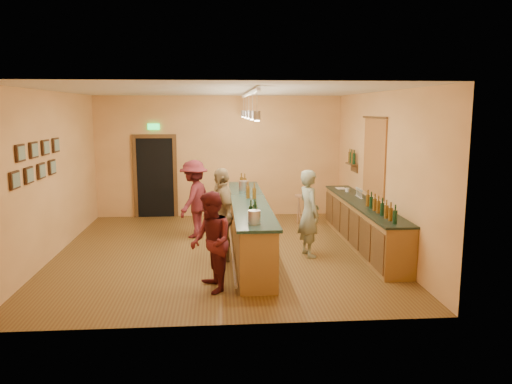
{
  "coord_description": "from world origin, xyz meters",
  "views": [
    {
      "loc": [
        -0.04,
        -9.79,
        2.85
      ],
      "look_at": [
        0.73,
        0.2,
        1.18
      ],
      "focal_mm": 35.0,
      "sensor_mm": 36.0,
      "label": 1
    }
  ],
  "objects": [
    {
      "name": "wall_left",
      "position": [
        -3.25,
        0.0,
        1.6
      ],
      "size": [
        0.02,
        7.0,
        3.2
      ],
      "primitive_type": "cube",
      "color": "#BE8347",
      "rests_on": "floor"
    },
    {
      "name": "ceiling",
      "position": [
        0.0,
        0.0,
        3.2
      ],
      "size": [
        6.5,
        7.0,
        0.02
      ],
      "primitive_type": "cube",
      "color": "silver",
      "rests_on": "wall_back"
    },
    {
      "name": "back_counter",
      "position": [
        2.97,
        0.18,
        0.49
      ],
      "size": [
        0.6,
        4.55,
        1.27
      ],
      "color": "brown",
      "rests_on": "floor"
    },
    {
      "name": "wall_front",
      "position": [
        0.0,
        -3.5,
        1.6
      ],
      "size": [
        6.5,
        0.02,
        3.2
      ],
      "primitive_type": "cube",
      "color": "#BE8347",
      "rests_on": "floor"
    },
    {
      "name": "bartender",
      "position": [
        1.71,
        -0.42,
        0.85
      ],
      "size": [
        0.54,
        0.7,
        1.7
      ],
      "primitive_type": "imported",
      "rotation": [
        0.0,
        0.0,
        1.8
      ],
      "color": "gray",
      "rests_on": "floor"
    },
    {
      "name": "pendant_track",
      "position": [
        0.57,
        -0.0,
        2.98
      ],
      "size": [
        0.11,
        4.6,
        0.5
      ],
      "color": "silver",
      "rests_on": "ceiling"
    },
    {
      "name": "wall_right",
      "position": [
        3.25,
        0.0,
        1.6
      ],
      "size": [
        0.02,
        7.0,
        3.2
      ],
      "primitive_type": "cube",
      "color": "#BE8347",
      "rests_on": "floor"
    },
    {
      "name": "tasting_bar",
      "position": [
        0.57,
        -0.0,
        0.61
      ],
      "size": [
        0.73,
        5.1,
        1.38
      ],
      "color": "brown",
      "rests_on": "floor"
    },
    {
      "name": "wall_back",
      "position": [
        0.0,
        3.5,
        1.6
      ],
      "size": [
        6.5,
        0.02,
        3.2
      ],
      "primitive_type": "cube",
      "color": "#BE8347",
      "rests_on": "floor"
    },
    {
      "name": "customer_b",
      "position": [
        0.02,
        -0.56,
        0.88
      ],
      "size": [
        0.67,
        1.11,
        1.77
      ],
      "primitive_type": "imported",
      "rotation": [
        0.0,
        0.0,
        -1.33
      ],
      "color": "#997A51",
      "rests_on": "floor"
    },
    {
      "name": "bar_stool",
      "position": [
        2.02,
        2.2,
        0.62
      ],
      "size": [
        0.37,
        0.37,
        0.76
      ],
      "rotation": [
        0.0,
        0.0,
        0.43
      ],
      "color": "#916741",
      "rests_on": "floor"
    },
    {
      "name": "customer_a",
      "position": [
        -0.17,
        -2.2,
        0.79
      ],
      "size": [
        0.77,
        0.9,
        1.59
      ],
      "primitive_type": "imported",
      "rotation": [
        0.0,
        0.0,
        -1.32
      ],
      "color": "#59191E",
      "rests_on": "floor"
    },
    {
      "name": "doorway",
      "position": [
        -1.7,
        3.47,
        1.13
      ],
      "size": [
        1.15,
        0.09,
        2.48
      ],
      "color": "black",
      "rests_on": "wall_back"
    },
    {
      "name": "floor",
      "position": [
        0.0,
        0.0,
        0.0
      ],
      "size": [
        7.0,
        7.0,
        0.0
      ],
      "primitive_type": "plane",
      "color": "#593719",
      "rests_on": "ground"
    },
    {
      "name": "bottle_shelf",
      "position": [
        3.17,
        1.9,
        1.67
      ],
      "size": [
        0.17,
        0.55,
        0.54
      ],
      "color": "#442414",
      "rests_on": "wall_right"
    },
    {
      "name": "picture_grid",
      "position": [
        -3.21,
        -0.75,
        1.95
      ],
      "size": [
        0.06,
        2.2,
        0.7
      ],
      "primitive_type": null,
      "color": "#382111",
      "rests_on": "wall_left"
    },
    {
      "name": "tapestry",
      "position": [
        3.23,
        0.4,
        1.85
      ],
      "size": [
        0.03,
        1.4,
        1.6
      ],
      "primitive_type": "cube",
      "color": "maroon",
      "rests_on": "wall_right"
    },
    {
      "name": "customer_c",
      "position": [
        -0.58,
        1.25,
        0.87
      ],
      "size": [
        1.02,
        1.28,
        1.74
      ],
      "primitive_type": "imported",
      "rotation": [
        0.0,
        0.0,
        -1.95
      ],
      "color": "#59191E",
      "rests_on": "floor"
    }
  ]
}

